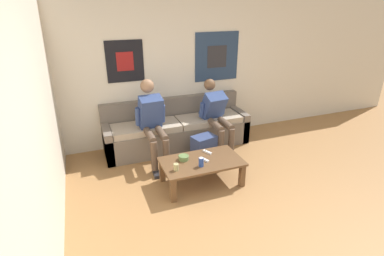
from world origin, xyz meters
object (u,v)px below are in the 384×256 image
drink_can_blue (201,162)px  ceramic_bowl (184,157)px  game_controller_near_left (205,160)px  couch (177,130)px  pillar_candle (176,167)px  coffee_table (202,164)px  backpack (204,149)px  person_seated_adult (152,119)px  game_controller_near_right (207,152)px  person_seated_teen (216,113)px

drink_can_blue → ceramic_bowl: bearing=123.2°
game_controller_near_left → couch: bearing=89.3°
pillar_candle → game_controller_near_left: pillar_candle is taller
coffee_table → backpack: size_ratio=2.60×
coffee_table → person_seated_adult: 1.08m
pillar_candle → game_controller_near_right: bearing=27.9°
ceramic_bowl → pillar_candle: bearing=-128.7°
drink_can_blue → game_controller_near_left: bearing=50.9°
couch → game_controller_near_left: 1.25m
person_seated_teen → pillar_candle: (-1.03, -1.03, -0.23)m
drink_can_blue → person_seated_adult: bearing=110.2°
couch → person_seated_teen: person_seated_teen is taller
couch → ceramic_bowl: 1.16m
drink_can_blue → game_controller_near_left: 0.17m
ceramic_bowl → drink_can_blue: bearing=-56.8°
person_seated_adult → ceramic_bowl: (0.22, -0.79, -0.29)m
ceramic_bowl → couch: bearing=76.4°
pillar_candle → ceramic_bowl: bearing=51.3°
coffee_table → pillar_candle: pillar_candle is taller
person_seated_teen → coffee_table: bearing=-124.6°
ceramic_bowl → game_controller_near_right: bearing=10.9°
person_seated_adult → backpack: person_seated_adult is taller
couch → coffee_table: 1.24m
coffee_table → drink_can_blue: drink_can_blue is taller
coffee_table → game_controller_near_left: (0.04, -0.01, 0.07)m
person_seated_adult → person_seated_teen: 1.08m
couch → game_controller_near_left: couch is taller
coffee_table → person_seated_teen: size_ratio=0.95×
couch → game_controller_near_right: couch is taller
coffee_table → ceramic_bowl: 0.26m
ceramic_bowl → game_controller_near_left: size_ratio=0.99×
backpack → drink_can_blue: drink_can_blue is taller
person_seated_adult → ceramic_bowl: bearing=-74.3°
person_seated_adult → game_controller_near_left: size_ratio=8.59×
person_seated_adult → game_controller_near_left: bearing=-62.2°
person_seated_teen → drink_can_blue: size_ratio=9.25×
coffee_table → couch: bearing=87.6°
backpack → game_controller_near_right: bearing=-107.4°
backpack → coffee_table: bearing=-116.2°
person_seated_adult → game_controller_near_right: person_seated_adult is taller
person_seated_teen → person_seated_adult: bearing=-179.0°
pillar_candle → game_controller_near_left: size_ratio=0.71×
backpack → game_controller_near_right: (-0.13, -0.40, 0.17)m
person_seated_teen → backpack: bearing=-135.8°
backpack → game_controller_near_left: (-0.25, -0.59, 0.17)m
coffee_table → person_seated_teen: (0.63, 0.92, 0.34)m
person_seated_teen → game_controller_near_left: person_seated_teen is taller
game_controller_near_right → pillar_candle: bearing=-152.1°
pillar_candle → drink_can_blue: (0.34, -0.02, 0.02)m
coffee_table → person_seated_teen: bearing=55.4°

